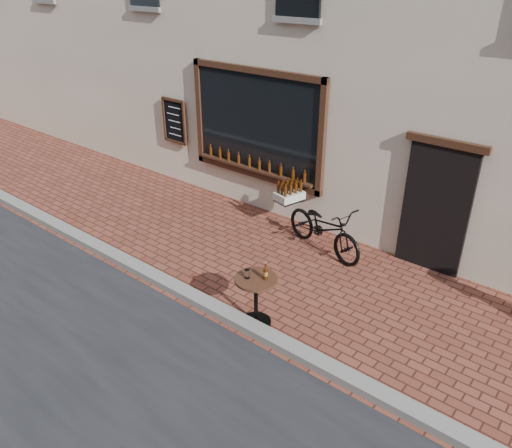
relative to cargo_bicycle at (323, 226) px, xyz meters
The scene contains 4 objects.
ground 2.85m from the cargo_bicycle, 93.51° to the right, with size 90.00×90.00×0.00m, color #5F2B1E.
kerb 2.64m from the cargo_bicycle, 93.78° to the right, with size 90.00×0.25×0.12m, color slate.
cargo_bicycle is the anchor object (origin of this frame).
bistro_table 2.45m from the cargo_bicycle, 80.78° to the right, with size 0.61×0.61×1.05m.
Camera 1 is at (4.24, -4.18, 4.69)m, focal length 35.00 mm.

